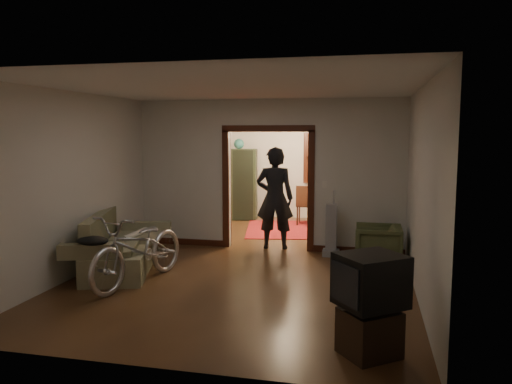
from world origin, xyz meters
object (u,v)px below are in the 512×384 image
(armchair, at_px, (378,245))
(person, at_px, (275,198))
(bicycle, at_px, (139,248))
(desk, at_px, (344,209))
(locker, at_px, (239,184))
(sofa, at_px, (121,243))

(armchair, relative_size, person, 0.39)
(armchair, bearing_deg, bicycle, -63.02)
(desk, bearing_deg, locker, -166.52)
(armchair, distance_m, person, 2.17)
(armchair, bearing_deg, locker, -139.07)
(locker, bearing_deg, desk, -10.11)
(locker, bearing_deg, armchair, -56.37)
(bicycle, height_order, desk, bicycle)
(person, bearing_deg, bicycle, 53.92)
(sofa, distance_m, armchair, 4.16)
(sofa, bearing_deg, locker, 65.57)
(sofa, bearing_deg, person, 26.92)
(sofa, relative_size, locker, 1.11)
(bicycle, distance_m, armchair, 3.82)
(desk, bearing_deg, person, -95.99)
(bicycle, height_order, locker, locker)
(locker, distance_m, desk, 2.69)
(sofa, xyz_separation_m, bicycle, (0.59, -0.57, 0.07))
(armchair, height_order, locker, locker)
(bicycle, distance_m, person, 3.05)
(sofa, distance_m, person, 2.97)
(locker, bearing_deg, person, -71.20)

